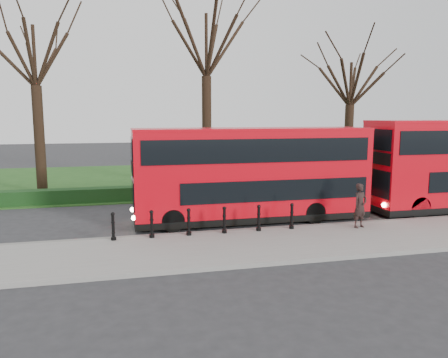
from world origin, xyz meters
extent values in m
plane|color=#28282B|center=(0.00, 0.00, 0.00)|extent=(120.00, 120.00, 0.00)
cube|color=gray|center=(0.00, -3.00, 0.07)|extent=(60.00, 4.00, 0.15)
cube|color=slate|center=(0.00, -1.00, 0.07)|extent=(60.00, 0.25, 0.16)
cube|color=#1D4918|center=(0.00, 15.00, 0.03)|extent=(60.00, 18.00, 0.06)
cube|color=black|center=(0.00, 6.80, 0.40)|extent=(60.00, 0.90, 0.80)
cube|color=yellow|center=(0.00, -0.70, 0.01)|extent=(60.00, 0.10, 0.01)
cube|color=yellow|center=(0.00, -0.50, 0.01)|extent=(60.00, 0.10, 0.01)
cylinder|color=black|center=(-8.00, 10.00, 3.19)|extent=(0.60, 0.60, 6.39)
cylinder|color=black|center=(2.00, 10.00, 3.56)|extent=(0.60, 0.60, 7.12)
cylinder|color=black|center=(12.00, 10.00, 2.70)|extent=(0.60, 0.60, 5.40)
cylinder|color=black|center=(-3.78, -1.35, 0.65)|extent=(0.15, 0.15, 1.00)
cylinder|color=black|center=(-2.38, -1.35, 0.65)|extent=(0.15, 0.15, 1.00)
cylinder|color=black|center=(-0.98, -1.35, 0.65)|extent=(0.15, 0.15, 1.00)
cylinder|color=black|center=(0.42, -1.35, 0.65)|extent=(0.15, 0.15, 1.00)
cylinder|color=black|center=(1.82, -1.35, 0.65)|extent=(0.15, 0.15, 1.00)
cylinder|color=black|center=(3.22, -1.35, 0.65)|extent=(0.15, 0.15, 1.00)
cube|color=red|center=(2.23, 0.85, 2.24)|extent=(10.36, 2.35, 3.81)
cube|color=black|center=(2.23, 0.85, 0.28)|extent=(10.38, 2.37, 0.28)
cube|color=black|center=(2.98, -0.33, 1.55)|extent=(8.29, 0.04, 0.89)
cube|color=black|center=(2.23, -0.33, 3.25)|extent=(9.79, 0.04, 0.99)
cube|color=black|center=(-2.97, 0.85, 2.54)|extent=(0.06, 2.07, 0.52)
cylinder|color=black|center=(-1.44, -0.18, 0.47)|extent=(0.94, 0.28, 0.94)
cylinder|color=black|center=(-1.44, 1.89, 0.47)|extent=(0.94, 0.28, 0.94)
cylinder|color=black|center=(4.77, -0.18, 0.47)|extent=(0.94, 0.28, 0.94)
cylinder|color=black|center=(4.77, 1.89, 0.47)|extent=(0.94, 0.28, 0.94)
cube|color=black|center=(8.19, 0.63, 2.73)|extent=(0.06, 2.22, 0.56)
cylinder|color=black|center=(9.83, -0.48, 0.51)|extent=(1.01, 0.30, 1.01)
cylinder|color=black|center=(9.83, 1.74, 0.51)|extent=(1.01, 0.30, 1.01)
imported|color=black|center=(6.00, -1.81, 1.06)|extent=(0.77, 0.63, 1.82)
camera|label=1|loc=(-3.45, -17.43, 4.71)|focal=35.00mm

